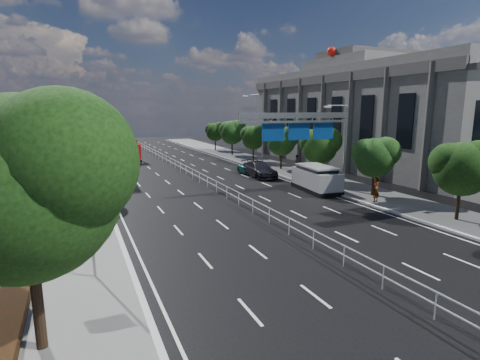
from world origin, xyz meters
TOP-DOWN VIEW (x-y plane):
  - ground at (0.00, 0.00)m, footprint 160.00×160.00m
  - sidewalk_near at (-11.50, 0.00)m, footprint 5.00×140.00m
  - sidewalk_far at (11.50, 0.00)m, footprint 5.00×140.00m
  - kerb_near at (-9.00, 0.00)m, footprint 0.25×140.00m
  - kerb_far at (9.00, 0.00)m, footprint 0.25×140.00m
  - median_fence at (0.00, 22.50)m, footprint 0.05×85.00m
  - hedge_near at (-13.30, 5.00)m, footprint 1.00×36.00m
  - toilet_sign at (-10.95, 0.00)m, footprint 1.62×0.18m
  - overhead_gantry at (6.74, 10.05)m, footprint 10.24×0.38m
  - streetlight_far at (10.50, 26.00)m, footprint 2.78×2.40m
  - civic_hall at (23.72, 22.00)m, footprint 14.40×36.00m
  - near_tree_big at (-12.13, -4.53)m, footprint 5.72×5.33m
  - near_tree_back at (-11.94, 17.97)m, footprint 4.84×4.51m
  - far_tree_b at (11.25, -0.52)m, footprint 3.74×3.49m
  - far_tree_c at (11.24, 6.98)m, footprint 3.52×3.28m
  - far_tree_d at (11.25, 14.48)m, footprint 3.85×3.59m
  - far_tree_e at (11.25, 21.98)m, footprint 3.63×3.38m
  - far_tree_f at (11.24, 29.48)m, footprint 3.52×3.28m
  - far_tree_g at (11.25, 36.98)m, footprint 3.96×3.69m
  - far_tree_h at (11.24, 44.48)m, footprint 3.41×3.18m
  - white_minivan at (-7.47, 20.51)m, footprint 2.18×4.79m
  - red_bus at (-4.60, 39.78)m, footprint 3.65×10.05m
  - near_car_silver at (-3.91, 34.89)m, footprint 2.20×4.30m
  - near_car_dark at (-3.35, 57.28)m, footprint 1.58×4.29m
  - silver_minivan at (8.30, 10.77)m, footprint 2.84×5.59m
  - parked_car_teal at (6.80, 20.36)m, footprint 2.29×4.55m
  - parked_car_dark at (6.85, 19.00)m, footprint 2.34×5.55m
  - pedestrian_a at (9.72, 5.12)m, footprint 0.83×0.67m
  - pedestrian_b at (12.42, 20.51)m, footprint 1.04×0.93m

SIDE VIEW (x-z plane):
  - ground at x=0.00m, z-range 0.00..0.00m
  - sidewalk_near at x=-11.50m, z-range 0.00..0.14m
  - sidewalk_far at x=11.50m, z-range 0.00..0.14m
  - kerb_near at x=-9.00m, z-range -0.01..0.15m
  - kerb_far at x=9.00m, z-range -0.01..0.15m
  - hedge_near at x=-13.30m, z-range 0.14..0.58m
  - median_fence at x=0.00m, z-range 0.01..1.04m
  - parked_car_teal at x=6.80m, z-range 0.00..1.23m
  - near_car_silver at x=-3.91m, z-range 0.00..1.40m
  - near_car_dark at x=-3.35m, z-range 0.00..1.40m
  - parked_car_dark at x=6.85m, z-range 0.00..1.60m
  - white_minivan at x=-7.47m, z-range -0.02..2.04m
  - pedestrian_b at x=12.42m, z-range 0.14..1.89m
  - silver_minivan at x=8.30m, z-range -0.02..2.22m
  - pedestrian_a at x=9.72m, z-range 0.14..2.10m
  - red_bus at x=-4.60m, z-range 0.06..3.00m
  - toilet_sign at x=-10.95m, z-range 0.77..5.11m
  - far_tree_h at x=11.24m, z-range 0.97..5.88m
  - far_tree_c at x=11.24m, z-range 0.95..5.90m
  - far_tree_f at x=11.24m, z-range 0.98..6.00m
  - far_tree_e at x=11.25m, z-range 0.99..6.12m
  - far_tree_b at x=11.25m, z-range 1.01..6.24m
  - far_tree_d at x=11.25m, z-range 1.02..6.36m
  - far_tree_g at x=11.25m, z-range 1.03..6.48m
  - near_tree_back at x=-11.94m, z-range 1.27..7.96m
  - streetlight_far at x=10.50m, z-range 0.71..9.71m
  - near_tree_big at x=-12.13m, z-range 1.42..9.13m
  - overhead_gantry at x=6.74m, z-range 1.88..9.33m
  - civic_hall at x=23.72m, z-range -0.91..13.44m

